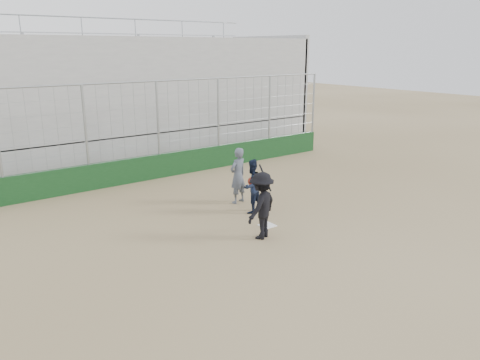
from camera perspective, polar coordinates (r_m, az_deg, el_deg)
ground at (r=14.50m, az=3.34°, el=-5.59°), size 90.00×90.00×0.00m
home_plate at (r=14.49m, az=3.34°, el=-5.54°), size 0.44×0.44×0.02m
backstop at (r=19.84m, az=-9.78°, el=3.00°), size 18.10×0.25×4.04m
bleachers at (r=24.00m, az=-15.55°, el=9.62°), size 20.25×6.70×6.98m
batter_at_plate at (r=13.30m, az=2.62°, el=-3.13°), size 1.44×1.16×2.07m
catcher_crouched at (r=15.45m, az=1.45°, el=-1.82°), size 1.06×0.95×1.21m
umpire at (r=16.33m, az=-0.25°, el=0.21°), size 0.80×0.61×1.78m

